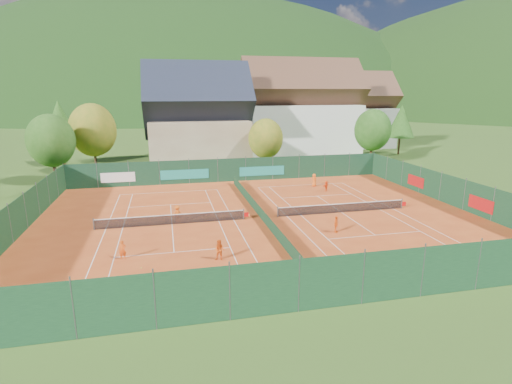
% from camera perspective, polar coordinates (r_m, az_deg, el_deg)
% --- Properties ---
extents(ground, '(600.00, 600.00, 0.00)m').
position_cam_1_polar(ground, '(36.68, 0.70, -3.81)').
color(ground, '#305219').
rests_on(ground, ground).
extents(clay_pad, '(40.00, 32.00, 0.01)m').
position_cam_1_polar(clay_pad, '(36.67, 0.70, -3.77)').
color(clay_pad, '#BC471B').
rests_on(clay_pad, ground).
extents(court_markings_left, '(11.03, 23.83, 0.00)m').
position_cam_1_polar(court_markings_left, '(35.74, -11.91, -4.55)').
color(court_markings_left, white).
rests_on(court_markings_left, ground).
extents(court_markings_right, '(11.03, 23.83, 0.00)m').
position_cam_1_polar(court_markings_right, '(39.24, 12.14, -2.88)').
color(court_markings_right, white).
rests_on(court_markings_right, ground).
extents(tennis_net_left, '(13.30, 0.10, 1.02)m').
position_cam_1_polar(tennis_net_left, '(35.59, -11.70, -3.79)').
color(tennis_net_left, '#59595B').
rests_on(tennis_net_left, ground).
extents(tennis_net_right, '(13.30, 0.10, 1.02)m').
position_cam_1_polar(tennis_net_right, '(39.17, 12.39, -2.17)').
color(tennis_net_right, '#59595B').
rests_on(tennis_net_right, ground).
extents(court_divider, '(0.03, 28.80, 1.00)m').
position_cam_1_polar(court_divider, '(36.52, 0.70, -3.03)').
color(court_divider, '#12331D').
rests_on(court_divider, ground).
extents(fence_north, '(40.00, 0.10, 3.00)m').
position_cam_1_polar(fence_north, '(51.46, -3.97, 3.10)').
color(fence_north, '#123320').
rests_on(fence_north, ground).
extents(fence_south, '(40.00, 0.04, 3.00)m').
position_cam_1_polar(fence_south, '(22.00, 10.75, -12.51)').
color(fence_south, '#153B20').
rests_on(fence_south, ground).
extents(fence_west, '(0.04, 32.00, 3.00)m').
position_cam_1_polar(fence_west, '(37.22, -30.84, -3.15)').
color(fence_west, '#14381D').
rests_on(fence_west, ground).
extents(fence_east, '(0.09, 32.00, 3.00)m').
position_cam_1_polar(fence_east, '(45.22, 26.15, 0.15)').
color(fence_east, '#14381F').
rests_on(fence_east, ground).
extents(chalet, '(16.20, 12.00, 16.00)m').
position_cam_1_polar(chalet, '(64.30, -8.31, 9.83)').
color(chalet, '#C4AD8A').
rests_on(chalet, ground).
extents(hotel_block_a, '(21.60, 11.00, 17.25)m').
position_cam_1_polar(hotel_block_a, '(74.09, 6.34, 11.03)').
color(hotel_block_a, silver).
rests_on(hotel_block_a, ground).
extents(hotel_block_b, '(17.28, 10.00, 15.50)m').
position_cam_1_polar(hotel_block_b, '(86.91, 13.47, 10.67)').
color(hotel_block_b, silver).
rests_on(hotel_block_b, ground).
extents(tree_west_front, '(5.72, 5.72, 8.69)m').
position_cam_1_polar(tree_west_front, '(55.97, -27.24, 6.54)').
color(tree_west_front, '#422817').
rests_on(tree_west_front, ground).
extents(tree_west_mid, '(6.44, 6.44, 9.78)m').
position_cam_1_polar(tree_west_mid, '(60.94, -22.30, 8.18)').
color(tree_west_mid, '#422F17').
rests_on(tree_west_mid, ground).
extents(tree_west_back, '(5.60, 5.60, 10.00)m').
position_cam_1_polar(tree_west_back, '(69.88, -26.24, 8.98)').
color(tree_west_back, '#4A2C1A').
rests_on(tree_west_back, ground).
extents(tree_center, '(5.01, 5.01, 7.60)m').
position_cam_1_polar(tree_center, '(58.07, 1.39, 7.64)').
color(tree_center, '#4E301C').
rests_on(tree_center, ground).
extents(tree_east_front, '(5.72, 5.72, 8.69)m').
position_cam_1_polar(tree_east_front, '(66.53, 16.33, 8.49)').
color(tree_east_front, '#4C311B').
rests_on(tree_east_front, ground).
extents(tree_east_mid, '(5.04, 5.04, 9.00)m').
position_cam_1_polar(tree_east_mid, '(78.45, 20.01, 9.48)').
color(tree_east_mid, '#462B19').
rests_on(tree_east_mid, ground).
extents(tree_east_back, '(7.15, 7.15, 10.86)m').
position_cam_1_polar(tree_east_back, '(81.58, 12.16, 10.63)').
color(tree_east_back, '#4A341A').
rests_on(tree_east_back, ground).
extents(mountain_backdrop, '(820.00, 530.00, 242.00)m').
position_cam_1_polar(mountain_backdrop, '(274.67, -4.96, 3.38)').
color(mountain_backdrop, black).
rests_on(mountain_backdrop, ground).
extents(ball_hopper, '(0.34, 0.34, 0.80)m').
position_cam_1_polar(ball_hopper, '(30.96, 25.98, -7.62)').
color(ball_hopper, slate).
rests_on(ball_hopper, ground).
extents(loose_ball_0, '(0.07, 0.07, 0.07)m').
position_cam_1_polar(loose_ball_0, '(27.72, -16.08, -10.38)').
color(loose_ball_0, '#CCD833').
rests_on(loose_ball_0, ground).
extents(loose_ball_1, '(0.07, 0.07, 0.07)m').
position_cam_1_polar(loose_ball_1, '(27.95, 14.95, -10.09)').
color(loose_ball_1, '#CCD833').
rests_on(loose_ball_1, ground).
extents(loose_ball_2, '(0.07, 0.07, 0.07)m').
position_cam_1_polar(loose_ball_2, '(40.75, 3.61, -1.91)').
color(loose_ball_2, '#CCD833').
rests_on(loose_ball_2, ground).
extents(loose_ball_3, '(0.07, 0.07, 0.07)m').
position_cam_1_polar(loose_ball_3, '(43.67, -8.92, -0.96)').
color(loose_ball_3, '#CCD833').
rests_on(loose_ball_3, ground).
extents(loose_ball_4, '(0.07, 0.07, 0.07)m').
position_cam_1_polar(loose_ball_4, '(39.30, 12.62, -2.84)').
color(loose_ball_4, '#CCD833').
rests_on(loose_ball_4, ground).
extents(player_left_near, '(0.53, 0.37, 1.37)m').
position_cam_1_polar(player_left_near, '(29.27, -18.52, -7.84)').
color(player_left_near, '#E05413').
rests_on(player_left_near, ground).
extents(player_left_mid, '(0.85, 0.74, 1.49)m').
position_cam_1_polar(player_left_mid, '(27.71, -5.22, -8.26)').
color(player_left_mid, '#E75914').
rests_on(player_left_mid, ground).
extents(player_left_far, '(1.03, 0.72, 1.46)m').
position_cam_1_polar(player_left_far, '(36.36, -11.18, -3.00)').
color(player_left_far, orange).
rests_on(player_left_far, ground).
extents(player_right_near, '(0.68, 0.90, 1.41)m').
position_cam_1_polar(player_right_near, '(33.48, 11.35, -4.56)').
color(player_right_near, orange).
rests_on(player_right_near, ground).
extents(player_right_far_a, '(0.90, 0.76, 1.58)m').
position_cam_1_polar(player_right_far_a, '(49.33, 8.30, 1.70)').
color(player_right_far_a, orange).
rests_on(player_right_far_a, ground).
extents(player_right_far_b, '(1.13, 0.97, 1.23)m').
position_cam_1_polar(player_right_far_b, '(47.17, 9.98, 0.85)').
color(player_right_far_b, '#FF5216').
rests_on(player_right_far_b, ground).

